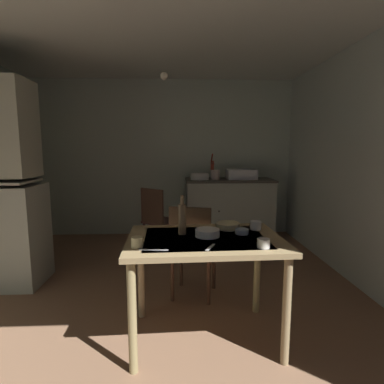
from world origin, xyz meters
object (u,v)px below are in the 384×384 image
(serving_bowl_wide, at_px, (207,233))
(hand_pump, at_px, (212,168))
(mixing_bowl_counter, at_px, (200,177))
(dining_table, at_px, (205,251))
(sink_basin, at_px, (241,174))
(chair_far_side, at_px, (192,249))
(teacup_mint, at_px, (137,242))
(glass_bottle, at_px, (182,218))
(chair_by_counter, at_px, (158,219))

(serving_bowl_wide, bearing_deg, hand_pump, 82.89)
(mixing_bowl_counter, xyz_separation_m, dining_table, (-0.14, -2.49, -0.31))
(mixing_bowl_counter, bearing_deg, hand_pump, 25.25)
(sink_basin, relative_size, chair_far_side, 0.49)
(chair_far_side, distance_m, serving_bowl_wide, 0.68)
(sink_basin, relative_size, dining_table, 0.39)
(dining_table, bearing_deg, teacup_mint, -156.10)
(dining_table, xyz_separation_m, glass_bottle, (-0.16, 0.10, 0.22))
(mixing_bowl_counter, relative_size, glass_bottle, 0.94)
(teacup_mint, bearing_deg, chair_far_side, 64.21)
(chair_far_side, relative_size, teacup_mint, 11.59)
(teacup_mint, bearing_deg, mixing_bowl_counter, 77.53)
(hand_pump, bearing_deg, chair_far_side, -101.48)
(sink_basin, xyz_separation_m, chair_by_counter, (-1.24, -0.63, -0.54))
(dining_table, relative_size, chair_far_side, 1.26)
(mixing_bowl_counter, xyz_separation_m, serving_bowl_wide, (-0.12, -2.46, -0.18))
(hand_pump, height_order, teacup_mint, hand_pump)
(mixing_bowl_counter, height_order, dining_table, mixing_bowl_counter)
(chair_far_side, bearing_deg, glass_bottle, -101.04)
(serving_bowl_wide, bearing_deg, mixing_bowl_counter, 87.27)
(mixing_bowl_counter, height_order, chair_far_side, mixing_bowl_counter)
(mixing_bowl_counter, height_order, serving_bowl_wide, mixing_bowl_counter)
(mixing_bowl_counter, distance_m, teacup_mint, 2.77)
(mixing_bowl_counter, distance_m, chair_by_counter, 0.98)
(hand_pump, relative_size, serving_bowl_wide, 2.17)
(hand_pump, height_order, mixing_bowl_counter, hand_pump)
(chair_far_side, bearing_deg, teacup_mint, -115.79)
(chair_far_side, bearing_deg, dining_table, -84.47)
(dining_table, distance_m, glass_bottle, 0.29)
(sink_basin, bearing_deg, dining_table, -107.09)
(sink_basin, relative_size, hand_pump, 1.13)
(teacup_mint, bearing_deg, glass_bottle, 45.61)
(serving_bowl_wide, height_order, teacup_mint, teacup_mint)
(hand_pump, height_order, chair_far_side, hand_pump)
(serving_bowl_wide, height_order, glass_bottle, glass_bottle)
(chair_by_counter, distance_m, serving_bowl_wide, 1.97)
(sink_basin, distance_m, glass_bottle, 2.62)
(hand_pump, xyz_separation_m, mixing_bowl_counter, (-0.20, -0.10, -0.12))
(mixing_bowl_counter, xyz_separation_m, chair_far_side, (-0.20, -1.87, -0.51))
(hand_pump, distance_m, mixing_bowl_counter, 0.26)
(chair_by_counter, relative_size, serving_bowl_wide, 4.96)
(sink_basin, relative_size, serving_bowl_wide, 2.45)
(chair_by_counter, xyz_separation_m, teacup_mint, (-0.00, -2.11, 0.34))
(teacup_mint, height_order, glass_bottle, glass_bottle)
(dining_table, bearing_deg, glass_bottle, 148.35)
(chair_by_counter, bearing_deg, hand_pump, 40.41)
(chair_by_counter, relative_size, glass_bottle, 3.04)
(chair_by_counter, relative_size, teacup_mint, 11.48)
(sink_basin, height_order, glass_bottle, sink_basin)
(sink_basin, distance_m, chair_far_side, 2.17)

